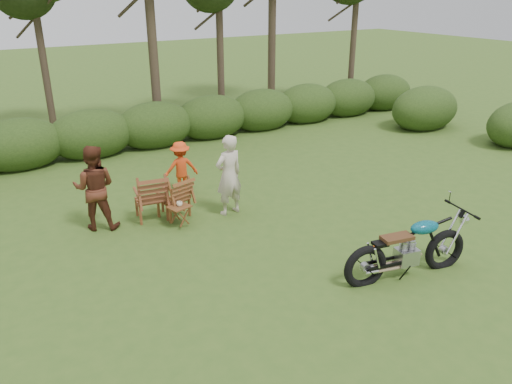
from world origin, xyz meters
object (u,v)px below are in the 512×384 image
cup (179,204)px  adult_a (230,213)px  motorcycle (404,275)px  lawn_chair_right (175,216)px  lawn_chair_left (153,218)px  side_table (180,216)px  adult_b (100,227)px  child (182,193)px

cup → adult_a: size_ratio=0.07×
motorcycle → adult_a: size_ratio=1.27×
lawn_chair_right → lawn_chair_left: size_ratio=0.89×
lawn_chair_right → side_table: lawn_chair_right is taller
lawn_chair_left → side_table: lawn_chair_left is taller
cup → adult_a: bearing=1.6°
cup → motorcycle: bearing=-56.1°
motorcycle → adult_b: bearing=141.8°
motorcycle → child: size_ratio=1.77×
cup → child: size_ratio=0.09×
cup → child: child is taller
side_table → adult_a: adult_a is taller
side_table → adult_b: adult_b is taller
adult_a → child: 1.72m
lawn_chair_right → motorcycle: bearing=106.0°
adult_b → child: adult_b is taller
motorcycle → lawn_chair_right: (-2.52, 4.37, 0.00)m
lawn_chair_right → adult_a: adult_a is taller
cup → side_table: bearing=-154.3°
adult_b → child: 2.42m
lawn_chair_right → lawn_chair_left: 0.48m
adult_b → adult_a: bearing=-169.6°
motorcycle → side_table: motorcycle is taller
cup → lawn_chair_right: bearing=82.2°
lawn_chair_left → side_table: size_ratio=2.29×
side_table → child: 1.89m
motorcycle → lawn_chair_right: bearing=130.8°
lawn_chair_right → adult_a: (1.13, -0.48, 0.00)m
lawn_chair_left → cup: bearing=127.7°
lawn_chair_right → child: 1.38m
motorcycle → lawn_chair_right: motorcycle is taller
lawn_chair_right → cup: 0.73m
lawn_chair_right → adult_a: bearing=143.2°
child → motorcycle: bearing=116.1°
lawn_chair_right → cup: bearing=68.2°
motorcycle → cup: motorcycle is taller
lawn_chair_left → child: 1.53m
cup → lawn_chair_left: bearing=118.5°
motorcycle → adult_b: size_ratio=1.28×
lawn_chair_left → adult_a: bearing=166.6°
lawn_chair_left → adult_b: (-1.12, 0.15, 0.00)m
adult_a → lawn_chair_right: bearing=-30.6°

